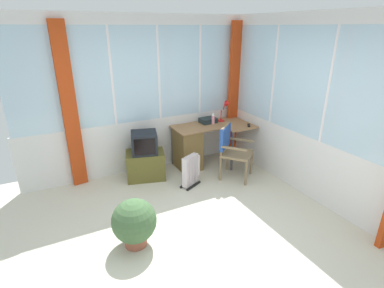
{
  "coord_description": "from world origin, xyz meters",
  "views": [
    {
      "loc": [
        -1.43,
        -2.68,
        2.47
      ],
      "look_at": [
        0.42,
        0.93,
        0.85
      ],
      "focal_mm": 27.64,
      "sensor_mm": 36.0,
      "label": 1
    }
  ],
  "objects_px": {
    "desk": "(191,146)",
    "desk_lamp": "(226,107)",
    "spray_bottle": "(213,119)",
    "tv_remote": "(249,125)",
    "tv_on_stand": "(145,158)",
    "space_heater": "(191,170)",
    "wooden_armchair": "(230,145)",
    "paper_tray": "(208,120)",
    "potted_plant": "(134,222)"
  },
  "relations": [
    {
      "from": "desk",
      "to": "desk_lamp",
      "type": "bearing_deg",
      "value": 3.89
    },
    {
      "from": "spray_bottle",
      "to": "tv_remote",
      "type": "bearing_deg",
      "value": -37.41
    },
    {
      "from": "tv_on_stand",
      "to": "space_heater",
      "type": "relative_size",
      "value": 1.56
    },
    {
      "from": "tv_remote",
      "to": "space_heater",
      "type": "xyz_separation_m",
      "value": [
        -1.31,
        -0.24,
        -0.51
      ]
    },
    {
      "from": "space_heater",
      "to": "spray_bottle",
      "type": "bearing_deg",
      "value": 39.48
    },
    {
      "from": "tv_on_stand",
      "to": "space_heater",
      "type": "height_order",
      "value": "tv_on_stand"
    },
    {
      "from": "wooden_armchair",
      "to": "space_heater",
      "type": "distance_m",
      "value": 0.8
    },
    {
      "from": "paper_tray",
      "to": "desk",
      "type": "bearing_deg",
      "value": -163.43
    },
    {
      "from": "desk",
      "to": "tv_on_stand",
      "type": "relative_size",
      "value": 1.71
    },
    {
      "from": "spray_bottle",
      "to": "potted_plant",
      "type": "distance_m",
      "value": 2.68
    },
    {
      "from": "space_heater",
      "to": "paper_tray",
      "type": "bearing_deg",
      "value": 45.64
    },
    {
      "from": "desk_lamp",
      "to": "potted_plant",
      "type": "distance_m",
      "value": 2.98
    },
    {
      "from": "desk_lamp",
      "to": "space_heater",
      "type": "relative_size",
      "value": 0.78
    },
    {
      "from": "spray_bottle",
      "to": "desk",
      "type": "bearing_deg",
      "value": -178.15
    },
    {
      "from": "desk",
      "to": "tv_remote",
      "type": "distance_m",
      "value": 1.13
    },
    {
      "from": "desk_lamp",
      "to": "wooden_armchair",
      "type": "bearing_deg",
      "value": -116.81
    },
    {
      "from": "desk_lamp",
      "to": "paper_tray",
      "type": "height_order",
      "value": "desk_lamp"
    },
    {
      "from": "space_heater",
      "to": "desk",
      "type": "bearing_deg",
      "value": 63.32
    },
    {
      "from": "desk",
      "to": "spray_bottle",
      "type": "height_order",
      "value": "spray_bottle"
    },
    {
      "from": "desk",
      "to": "potted_plant",
      "type": "distance_m",
      "value": 2.27
    },
    {
      "from": "desk",
      "to": "paper_tray",
      "type": "distance_m",
      "value": 0.59
    },
    {
      "from": "desk_lamp",
      "to": "wooden_armchair",
      "type": "xyz_separation_m",
      "value": [
        -0.35,
        -0.69,
        -0.46
      ]
    },
    {
      "from": "wooden_armchair",
      "to": "tv_on_stand",
      "type": "relative_size",
      "value": 1.11
    },
    {
      "from": "paper_tray",
      "to": "tv_on_stand",
      "type": "relative_size",
      "value": 0.36
    },
    {
      "from": "spray_bottle",
      "to": "wooden_armchair",
      "type": "distance_m",
      "value": 0.72
    },
    {
      "from": "desk",
      "to": "wooden_armchair",
      "type": "xyz_separation_m",
      "value": [
        0.42,
        -0.64,
        0.17
      ]
    },
    {
      "from": "tv_remote",
      "to": "paper_tray",
      "type": "relative_size",
      "value": 0.5
    },
    {
      "from": "desk_lamp",
      "to": "wooden_armchair",
      "type": "relative_size",
      "value": 0.45
    },
    {
      "from": "desk_lamp",
      "to": "space_heater",
      "type": "bearing_deg",
      "value": -147.91
    },
    {
      "from": "desk_lamp",
      "to": "spray_bottle",
      "type": "xyz_separation_m",
      "value": [
        -0.31,
        -0.04,
        -0.17
      ]
    },
    {
      "from": "wooden_armchair",
      "to": "tv_remote",
      "type": "bearing_deg",
      "value": 24.11
    },
    {
      "from": "desk",
      "to": "space_heater",
      "type": "xyz_separation_m",
      "value": [
        -0.32,
        -0.63,
        -0.15
      ]
    },
    {
      "from": "wooden_armchair",
      "to": "potted_plant",
      "type": "xyz_separation_m",
      "value": [
        -2.0,
        -0.98,
        -0.26
      ]
    },
    {
      "from": "tv_remote",
      "to": "paper_tray",
      "type": "height_order",
      "value": "paper_tray"
    },
    {
      "from": "spray_bottle",
      "to": "paper_tray",
      "type": "xyz_separation_m",
      "value": [
        -0.04,
        0.11,
        -0.06
      ]
    },
    {
      "from": "tv_remote",
      "to": "spray_bottle",
      "type": "relative_size",
      "value": 0.69
    },
    {
      "from": "potted_plant",
      "to": "paper_tray",
      "type": "bearing_deg",
      "value": 41.23
    },
    {
      "from": "space_heater",
      "to": "tv_remote",
      "type": "bearing_deg",
      "value": 10.58
    },
    {
      "from": "desk",
      "to": "tv_remote",
      "type": "height_order",
      "value": "tv_remote"
    },
    {
      "from": "spray_bottle",
      "to": "tv_on_stand",
      "type": "height_order",
      "value": "spray_bottle"
    },
    {
      "from": "desk_lamp",
      "to": "potted_plant",
      "type": "height_order",
      "value": "desk_lamp"
    },
    {
      "from": "tv_remote",
      "to": "tv_on_stand",
      "type": "relative_size",
      "value": 0.18
    },
    {
      "from": "tv_remote",
      "to": "tv_on_stand",
      "type": "bearing_deg",
      "value": -156.41
    },
    {
      "from": "spray_bottle",
      "to": "space_heater",
      "type": "relative_size",
      "value": 0.4
    },
    {
      "from": "wooden_armchair",
      "to": "tv_on_stand",
      "type": "xyz_separation_m",
      "value": [
        -1.33,
        0.6,
        -0.21
      ]
    },
    {
      "from": "space_heater",
      "to": "potted_plant",
      "type": "distance_m",
      "value": 1.61
    },
    {
      "from": "desk_lamp",
      "to": "paper_tray",
      "type": "bearing_deg",
      "value": 168.15
    },
    {
      "from": "wooden_armchair",
      "to": "desk",
      "type": "bearing_deg",
      "value": 123.37
    },
    {
      "from": "tv_remote",
      "to": "paper_tray",
      "type": "xyz_separation_m",
      "value": [
        -0.57,
        0.51,
        0.03
      ]
    },
    {
      "from": "paper_tray",
      "to": "space_heater",
      "type": "bearing_deg",
      "value": -134.36
    }
  ]
}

